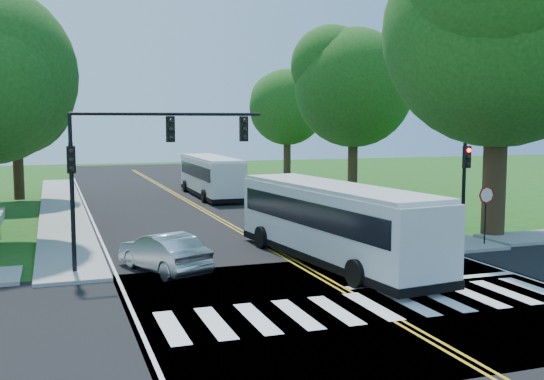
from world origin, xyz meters
name	(u,v)px	position (x,y,z in m)	size (l,w,h in m)	color
ground	(364,302)	(0.00, 0.00, 0.00)	(140.00, 140.00, 0.00)	#184E13
road	(217,218)	(0.00, 18.00, 0.01)	(14.00, 96.00, 0.01)	black
cross_road	(364,302)	(0.00, 0.00, 0.01)	(60.00, 12.00, 0.01)	black
center_line	(202,209)	(0.00, 22.00, 0.01)	(0.36, 70.00, 0.01)	gold
edge_line_w	(90,214)	(-6.80, 22.00, 0.01)	(0.12, 70.00, 0.01)	silver
edge_line_e	(302,204)	(6.80, 22.00, 0.01)	(0.12, 70.00, 0.01)	silver
crosswalk	(372,306)	(0.00, -0.50, 0.02)	(12.60, 3.00, 0.01)	silver
stop_bar	(433,280)	(3.50, 1.60, 0.02)	(6.60, 0.40, 0.01)	silver
sidewalk_nw	(62,208)	(-8.30, 25.00, 0.07)	(2.60, 40.00, 0.15)	gray
sidewalk_ne	(306,198)	(8.30, 25.00, 0.07)	(2.60, 40.00, 0.15)	gray
tree_ne_big	(500,32)	(11.00, 8.00, 9.62)	(10.80, 10.80, 14.91)	#342215
tree_west_far	(15,99)	(-11.00, 30.00, 7.00)	(7.60, 7.60, 10.67)	#342215
tree_east_mid	(354,88)	(11.50, 24.00, 7.86)	(8.40, 8.40, 11.93)	#342215
tree_east_far	(287,107)	(12.50, 40.00, 6.86)	(7.20, 7.20, 10.34)	#342215
signal_nw	(139,152)	(-5.86, 6.43, 4.38)	(7.15, 0.46, 5.66)	black
signal_ne	(465,179)	(8.20, 6.44, 2.96)	(0.30, 0.46, 4.40)	black
stop_sign	(486,201)	(9.00, 5.98, 2.03)	(0.76, 0.08, 2.53)	black
bus_lead	(333,222)	(1.39, 5.31, 1.62)	(3.89, 11.98, 3.04)	silver
bus_follow	(211,176)	(2.21, 28.57, 1.55)	(2.91, 11.35, 2.92)	silver
hatchback	(164,252)	(-5.10, 5.92, 0.73)	(1.52, 4.36, 1.44)	silver
suv	(336,214)	(5.27, 13.43, 0.63)	(2.06, 4.46, 1.24)	#AFB2B6
dark_sedan	(323,207)	(5.84, 16.43, 0.58)	(1.60, 3.93, 1.14)	black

